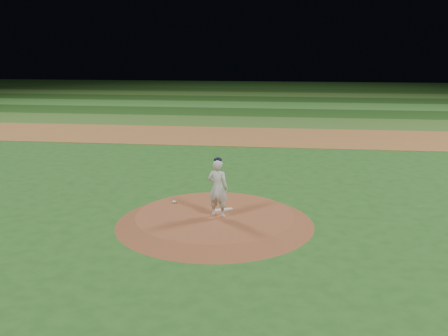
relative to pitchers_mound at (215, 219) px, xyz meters
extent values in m
plane|color=#23581C|center=(0.00, 0.00, -0.12)|extent=(120.00, 120.00, 0.00)
cube|color=#97612F|center=(0.00, 14.00, -0.12)|extent=(70.00, 6.00, 0.02)
cube|color=#386424|center=(0.00, 19.50, -0.12)|extent=(70.00, 5.00, 0.02)
cube|color=#1C4315|center=(0.00, 24.50, -0.12)|extent=(70.00, 5.00, 0.02)
cube|color=#35762B|center=(0.00, 29.50, -0.12)|extent=(70.00, 5.00, 0.02)
cube|color=#1D4616|center=(0.00, 34.50, -0.12)|extent=(70.00, 5.00, 0.02)
cube|color=#3C6A26|center=(0.00, 39.50, -0.12)|extent=(70.00, 5.00, 0.02)
cube|color=#204917|center=(0.00, 44.50, -0.12)|extent=(70.00, 5.00, 0.02)
cone|color=brown|center=(0.00, 0.00, 0.00)|extent=(5.50, 5.50, 0.25)
cube|color=white|center=(0.16, 0.40, 0.14)|extent=(0.59, 0.37, 0.03)
ellipsoid|color=silver|center=(-1.36, 0.89, 0.16)|extent=(0.13, 0.13, 0.07)
imported|color=silver|center=(0.11, -0.14, 0.93)|extent=(0.66, 0.52, 1.60)
ellipsoid|color=black|center=(0.11, -0.14, 1.71)|extent=(0.22, 0.22, 0.15)
camera|label=1|loc=(1.93, -13.05, 4.65)|focal=40.00mm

